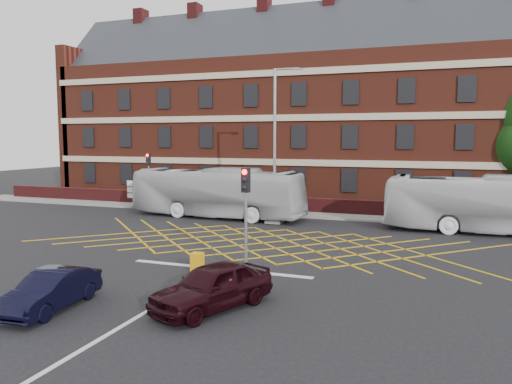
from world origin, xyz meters
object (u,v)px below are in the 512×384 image
(bus_right, at_px, (492,204))
(car_maroon, at_px, (212,286))
(traffic_light_far, at_px, (149,186))
(utility_cabinet, at_px, (197,263))
(car_navy, at_px, (51,290))
(street_lamp, at_px, (276,170))
(bus_left, at_px, (217,193))
(traffic_light_near, at_px, (246,232))
(direction_signs, at_px, (134,190))

(bus_right, distance_m, car_maroon, 19.50)
(traffic_light_far, relative_size, utility_cabinet, 5.13)
(car_navy, bearing_deg, street_lamp, 79.78)
(car_navy, xyz_separation_m, traffic_light_far, (-9.36, 20.49, 1.14))
(street_lamp, distance_m, utility_cabinet, 12.87)
(traffic_light_far, bearing_deg, bus_left, -15.44)
(car_navy, bearing_deg, utility_cabinet, 61.19)
(car_navy, relative_size, traffic_light_far, 0.88)
(street_lamp, bearing_deg, car_maroon, -78.94)
(car_maroon, distance_m, traffic_light_far, 23.43)
(utility_cabinet, bearing_deg, bus_right, 48.40)
(car_navy, distance_m, utility_cabinet, 5.94)
(bus_left, height_order, car_navy, bus_left)
(car_maroon, height_order, traffic_light_near, traffic_light_near)
(car_navy, bearing_deg, bus_right, 47.78)
(traffic_light_far, bearing_deg, street_lamp, -13.15)
(bus_right, relative_size, traffic_light_far, 2.79)
(traffic_light_far, height_order, direction_signs, traffic_light_far)
(bus_left, bearing_deg, traffic_light_near, -147.37)
(bus_left, bearing_deg, car_maroon, -152.20)
(car_navy, xyz_separation_m, traffic_light_near, (4.39, 5.71, 1.14))
(bus_right, distance_m, direction_signs, 25.23)
(bus_right, relative_size, street_lamp, 1.23)
(car_maroon, xyz_separation_m, street_lamp, (-3.15, 16.10, 2.68))
(direction_signs, bearing_deg, traffic_light_near, -44.43)
(car_maroon, xyz_separation_m, traffic_light_far, (-14.13, 18.67, 1.03))
(direction_signs, bearing_deg, street_lamp, -12.43)
(traffic_light_near, height_order, direction_signs, traffic_light_near)
(traffic_light_near, bearing_deg, utility_cabinet, -172.20)
(street_lamp, bearing_deg, traffic_light_near, -77.24)
(traffic_light_far, height_order, street_lamp, street_lamp)
(car_maroon, relative_size, utility_cabinet, 5.17)
(car_maroon, relative_size, traffic_light_near, 1.01)
(car_navy, distance_m, street_lamp, 18.21)
(car_navy, height_order, utility_cabinet, car_navy)
(car_navy, height_order, direction_signs, direction_signs)
(utility_cabinet, bearing_deg, traffic_light_far, 127.98)
(bus_left, distance_m, car_navy, 18.94)
(traffic_light_near, relative_size, traffic_light_far, 1.00)
(bus_left, relative_size, direction_signs, 5.55)
(direction_signs, bearing_deg, car_navy, -62.25)
(car_navy, relative_size, utility_cabinet, 4.52)
(bus_right, xyz_separation_m, car_maroon, (-9.51, -17.00, -0.93))
(street_lamp, bearing_deg, car_navy, -95.18)
(bus_left, xyz_separation_m, car_maroon, (7.62, -16.87, -0.97))
(bus_right, xyz_separation_m, car_navy, (-14.28, -18.82, -1.04))
(car_navy, bearing_deg, car_maroon, 15.92)
(bus_left, relative_size, traffic_light_near, 2.86)
(car_navy, height_order, traffic_light_far, traffic_light_far)
(bus_right, xyz_separation_m, traffic_light_far, (-23.64, 1.67, 0.10))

